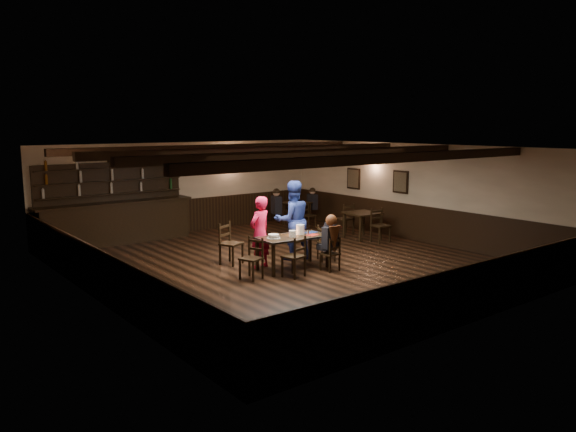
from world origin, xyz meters
TOP-DOWN VIEW (x-y plane):
  - ground at (0.00, 0.00)m, footprint 10.00×10.00m
  - room_shell at (0.01, 0.04)m, footprint 9.02×10.02m
  - dining_table at (-0.21, -0.45)m, footprint 1.63×0.89m
  - chair_near_left at (-0.59, -1.07)m, footprint 0.50×0.48m
  - chair_near_right at (0.34, -1.16)m, footprint 0.37×0.36m
  - chair_end_left at (-1.35, -0.55)m, footprint 0.50×0.51m
  - chair_end_right at (0.87, -0.28)m, footprint 0.50×0.51m
  - chair_far_pushed at (-1.10, 0.84)m, footprint 0.58×0.57m
  - woman_pink at (-0.72, 0.09)m, footprint 0.68×0.53m
  - man_blue at (0.37, 0.29)m, footprint 1.08×0.93m
  - seated_person at (0.34, -1.11)m, footprint 0.34×0.51m
  - cake at (-0.70, -0.39)m, footprint 0.30×0.30m
  - plate_stack_a at (-0.28, -0.53)m, footprint 0.16×0.16m
  - plate_stack_b at (0.05, -0.39)m, footprint 0.19×0.19m
  - tea_light at (-0.17, -0.33)m, footprint 0.05×0.05m
  - salt_shaker at (0.14, -0.55)m, footprint 0.04×0.04m
  - pepper_shaker at (0.15, -0.56)m, footprint 0.04×0.04m
  - drink_glass at (0.13, -0.36)m, footprint 0.07×0.07m
  - menu_red at (0.23, -0.62)m, footprint 0.32×0.25m
  - menu_blue at (0.39, -0.36)m, footprint 0.32×0.25m
  - bar_counter at (-2.31, 4.72)m, footprint 4.25×0.70m
  - back_table_a at (3.49, 1.03)m, footprint 0.95×0.95m
  - back_table_b at (3.34, 3.82)m, footprint 0.83×0.83m
  - bg_patron_left at (2.45, 3.72)m, footprint 0.33×0.43m
  - bg_patron_right at (3.94, 3.76)m, footprint 0.25×0.37m

SIDE VIEW (x-z plane):
  - ground at x=0.00m, z-range 0.00..0.00m
  - chair_near_right at x=0.34m, z-range 0.06..0.83m
  - chair_end_right at x=0.87m, z-range 0.07..0.91m
  - chair_end_left at x=-1.35m, z-range 0.07..0.95m
  - chair_near_left at x=-0.59m, z-range 0.07..0.97m
  - chair_far_pushed at x=-1.10m, z-range 0.08..1.05m
  - back_table_b at x=3.34m, z-range 0.27..1.02m
  - back_table_a at x=3.49m, z-range 0.28..1.03m
  - dining_table at x=-0.21m, z-range 0.30..1.05m
  - bar_counter at x=-2.31m, z-range -0.37..1.83m
  - menu_red at x=0.23m, z-range 0.75..0.76m
  - menu_blue at x=0.39m, z-range 0.75..0.76m
  - tea_light at x=-0.17m, z-range 0.74..0.81m
  - cake at x=-0.70m, z-range 0.75..0.84m
  - salt_shaker at x=0.14m, z-range 0.75..0.84m
  - pepper_shaker at x=0.15m, z-range 0.75..0.86m
  - drink_glass at x=0.13m, z-range 0.75..0.86m
  - woman_pink at x=-0.72m, z-range 0.00..1.63m
  - bg_patron_right at x=3.94m, z-range 0.47..1.18m
  - plate_stack_a at x=-0.28m, z-range 0.75..0.90m
  - seated_person at x=0.34m, z-range 0.42..1.26m
  - bg_patron_left at x=2.45m, z-range 0.47..1.26m
  - plate_stack_b at x=0.05m, z-range 0.75..0.98m
  - man_blue at x=0.37m, z-range 0.00..1.90m
  - room_shell at x=0.01m, z-range 0.39..3.10m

